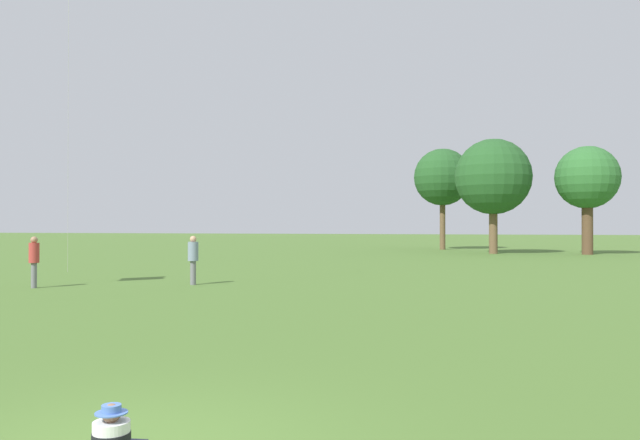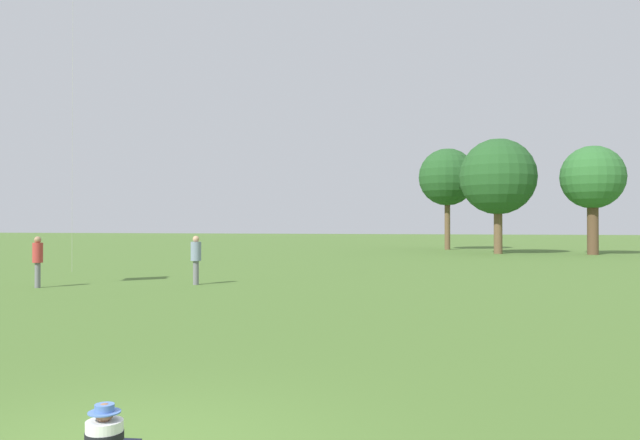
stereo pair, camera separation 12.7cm
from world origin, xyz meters
TOP-DOWN VIEW (x-y plane):
  - seated_toddler at (-0.02, -0.20)m, footprint 0.50×0.59m
  - person_standing_0 at (-11.90, 13.25)m, footprint 0.49×0.49m
  - person_standing_2 at (-7.04, 15.76)m, footprint 0.52×0.52m
  - distant_tree_0 at (-0.20, 52.27)m, footprint 5.18×5.18m
  - distant_tree_1 at (4.13, 44.85)m, footprint 5.89×5.89m
  - distant_tree_2 at (10.96, 45.07)m, footprint 4.72×4.72m

SIDE VIEW (x-z plane):
  - seated_toddler at x=-0.02m, z-range -0.06..0.48m
  - person_standing_2 at x=-7.04m, z-range 0.17..1.98m
  - person_standing_0 at x=-11.90m, z-range 0.18..1.99m
  - distant_tree_2 at x=10.96m, z-range 1.63..9.81m
  - distant_tree_1 at x=4.13m, z-range 1.49..10.42m
  - distant_tree_0 at x=-0.20m, z-range 1.96..11.15m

